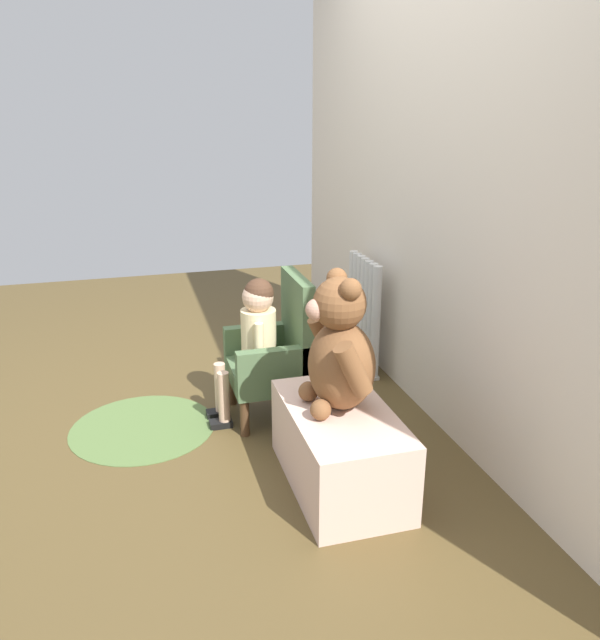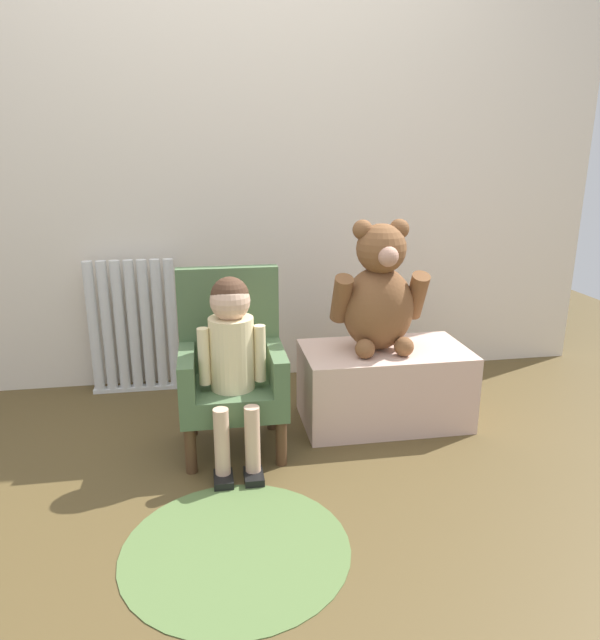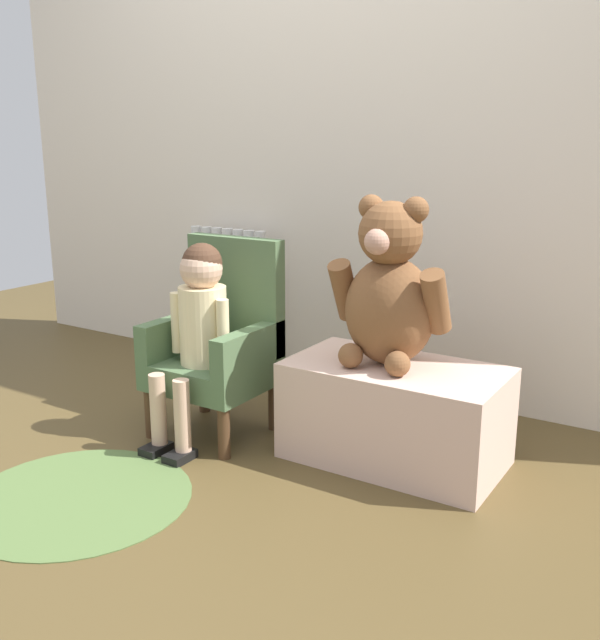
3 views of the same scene
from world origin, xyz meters
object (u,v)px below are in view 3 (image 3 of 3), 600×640
object	(u,v)px
radiator	(229,299)
child_armchair	(220,343)
low_bench	(395,413)
child_figure	(199,315)
floor_rug	(77,497)
large_teddy_bear	(389,292)

from	to	relation	value
radiator	child_armchair	size ratio (longest dim) A/B	0.93
radiator	low_bench	bearing A→B (deg)	-25.54
child_figure	floor_rug	bearing A→B (deg)	-93.33
child_figure	child_armchair	bearing A→B (deg)	90.00
child_armchair	large_teddy_bear	size ratio (longest dim) A/B	1.29
low_bench	floor_rug	bearing A→B (deg)	-132.45
low_bench	floor_rug	xyz separation A→B (m)	(-0.70, -0.77, -0.17)
radiator	floor_rug	distance (m)	1.40
low_bench	child_figure	bearing A→B (deg)	-162.58
radiator	large_teddy_bear	distance (m)	1.23
large_teddy_bear	floor_rug	distance (m)	1.17
child_figure	large_teddy_bear	size ratio (longest dim) A/B	1.29
child_armchair	low_bench	world-z (taller)	child_armchair
floor_rug	large_teddy_bear	bearing A→B (deg)	49.27
radiator	floor_rug	xyz separation A→B (m)	(0.41, -1.30, -0.33)
low_bench	large_teddy_bear	xyz separation A→B (m)	(-0.04, 0.01, 0.41)
child_armchair	large_teddy_bear	world-z (taller)	large_teddy_bear
child_armchair	child_figure	world-z (taller)	same
child_figure	low_bench	distance (m)	0.76
radiator	floor_rug	world-z (taller)	radiator
child_figure	radiator	bearing A→B (deg)	121.01
child_figure	large_teddy_bear	distance (m)	0.68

